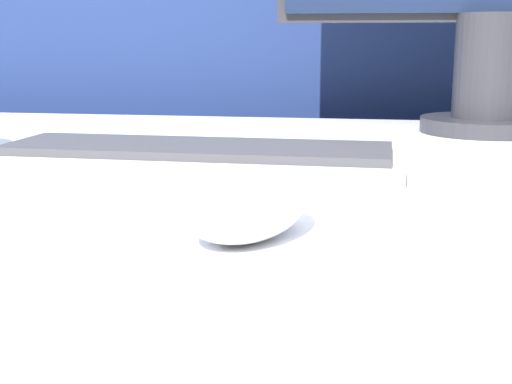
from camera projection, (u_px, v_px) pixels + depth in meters
partition_panel at (333, 142)px, 1.27m from camera, size 5.00×0.03×1.43m
computer_mouse_near at (248, 206)px, 0.45m from camera, size 0.10×0.12×0.04m
keyboard at (197, 157)px, 0.69m from camera, size 0.40×0.13×0.02m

